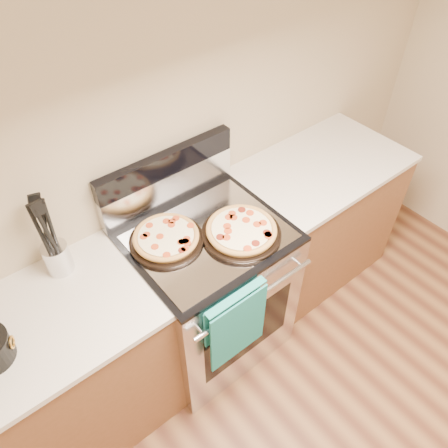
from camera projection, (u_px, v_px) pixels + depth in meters
wall_back at (157, 126)px, 2.01m from camera, size 4.00×0.00×4.00m
range_body at (208, 292)px, 2.45m from camera, size 0.76×0.68×0.90m
oven_window at (247, 333)px, 2.26m from camera, size 0.56×0.01×0.40m
cooktop at (206, 235)px, 2.12m from camera, size 0.76×0.68×0.02m
backsplash_lower at (169, 187)px, 2.22m from camera, size 0.76×0.06×0.18m
backsplash_upper at (166, 163)px, 2.12m from camera, size 0.76×0.06×0.12m
oven_handle at (256, 298)px, 1.99m from camera, size 0.70×0.03×0.03m
dish_towel at (235, 324)px, 2.01m from camera, size 0.32×0.05×0.42m
foil_sheet at (210, 237)px, 2.10m from camera, size 0.70×0.55×0.01m
cabinet_left at (58, 383)px, 2.08m from camera, size 1.00×0.62×0.88m
countertop_left at (27, 332)px, 1.76m from camera, size 1.02×0.64×0.03m
cabinet_right at (312, 221)px, 2.86m from camera, size 1.00×0.62×0.88m
countertop_right at (323, 166)px, 2.54m from camera, size 1.02×0.64×0.03m
pepperoni_pizza_back at (166, 238)px, 2.05m from camera, size 0.43×0.43×0.05m
pepperoni_pizza_front at (241, 231)px, 2.08m from camera, size 0.40×0.40×0.05m
utensil_crock at (58, 258)px, 1.92m from camera, size 0.15×0.15×0.15m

